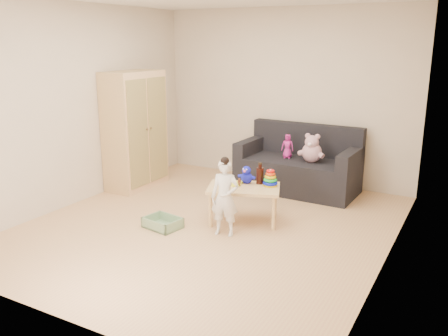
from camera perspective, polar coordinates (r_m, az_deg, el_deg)
The scene contains 13 objects.
room at distance 5.31m, azimuth -1.79°, elevation 6.24°, with size 4.50×4.50×4.50m.
wardrobe at distance 7.05m, azimuth -10.66°, elevation 4.49°, with size 0.47×0.94×1.70m, color #E6B27E.
sofa at distance 6.93m, azimuth 8.78°, elevation -0.83°, with size 1.69×0.84×0.47m, color black.
play_table at distance 5.68m, azimuth 2.37°, elevation -4.40°, with size 0.84×0.53×0.44m, color #E8C77F.
storage_bin at distance 5.61m, azimuth -7.39°, elevation -6.53°, with size 0.41×0.31×0.12m, color gray, non-canonical shape.
toddler at distance 5.25m, azimuth 0.10°, elevation -3.69°, with size 0.31×0.21×0.85m, color white.
pink_bear at distance 6.69m, azimuth 10.53°, elevation 2.12°, with size 0.30×0.26×0.34m, color #C994A6, non-canonical shape.
doll at distance 6.88m, azimuth 7.65°, elevation 2.60°, with size 0.17×0.12×0.34m, color #C1248D.
ring_stacker at distance 5.64m, azimuth 5.59°, elevation -1.39°, with size 0.18×0.18×0.20m.
brown_bottle at distance 5.72m, azimuth 4.34°, elevation -0.84°, with size 0.09×0.09×0.26m.
blue_plush at distance 5.72m, azimuth 2.75°, elevation -0.78°, with size 0.18×0.14×0.22m, color #191EE5, non-canonical shape.
wooden_figure at distance 5.62m, azimuth 1.85°, elevation -1.71°, with size 0.04×0.03×0.10m, color #592E1B, non-canonical shape.
yellow_book at distance 5.71m, azimuth 1.07°, elevation -1.88°, with size 0.20×0.20×0.02m, color #EBF81A.
Camera 1 is at (2.68, -4.51, 2.12)m, focal length 38.00 mm.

